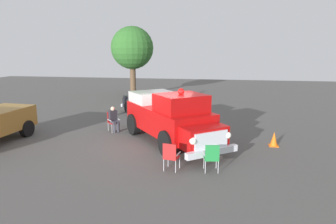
{
  "coord_description": "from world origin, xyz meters",
  "views": [
    {
      "loc": [
        12.55,
        2.43,
        4.19
      ],
      "look_at": [
        -0.76,
        0.13,
        1.36
      ],
      "focal_mm": 32.33,
      "sensor_mm": 36.0,
      "label": 1
    }
  ],
  "objects_px": {
    "classic_hot_rod": "(149,103)",
    "oak_tree_right": "(132,48)",
    "lawn_chair_by_car": "(171,155)",
    "spectator_seated": "(114,118)",
    "vintage_fire_truck": "(170,117)",
    "spectator_standing": "(142,106)",
    "lawn_chair_spare": "(212,156)",
    "traffic_cone": "(274,139)",
    "lawn_chair_near_truck": "(113,120)"
  },
  "relations": [
    {
      "from": "vintage_fire_truck",
      "to": "oak_tree_right",
      "type": "relative_size",
      "value": 0.98
    },
    {
      "from": "lawn_chair_spare",
      "to": "lawn_chair_by_car",
      "type": "bearing_deg",
      "value": -85.07
    },
    {
      "from": "classic_hot_rod",
      "to": "lawn_chair_spare",
      "type": "distance_m",
      "value": 9.68
    },
    {
      "from": "lawn_chair_by_car",
      "to": "lawn_chair_spare",
      "type": "xyz_separation_m",
      "value": [
        -0.12,
        1.41,
        0.0
      ]
    },
    {
      "from": "lawn_chair_spare",
      "to": "spectator_standing",
      "type": "bearing_deg",
      "value": -147.61
    },
    {
      "from": "vintage_fire_truck",
      "to": "lawn_chair_near_truck",
      "type": "distance_m",
      "value": 3.61
    },
    {
      "from": "classic_hot_rod",
      "to": "lawn_chair_by_car",
      "type": "bearing_deg",
      "value": 17.82
    },
    {
      "from": "vintage_fire_truck",
      "to": "lawn_chair_by_car",
      "type": "relative_size",
      "value": 5.9
    },
    {
      "from": "classic_hot_rod",
      "to": "oak_tree_right",
      "type": "distance_m",
      "value": 8.58
    },
    {
      "from": "lawn_chair_spare",
      "to": "spectator_seated",
      "type": "height_order",
      "value": "spectator_seated"
    },
    {
      "from": "spectator_seated",
      "to": "spectator_standing",
      "type": "xyz_separation_m",
      "value": [
        -2.02,
        1.0,
        0.27
      ]
    },
    {
      "from": "lawn_chair_by_car",
      "to": "oak_tree_right",
      "type": "height_order",
      "value": "oak_tree_right"
    },
    {
      "from": "lawn_chair_spare",
      "to": "oak_tree_right",
      "type": "bearing_deg",
      "value": -154.94
    },
    {
      "from": "lawn_chair_by_car",
      "to": "oak_tree_right",
      "type": "distance_m",
      "value": 17.46
    },
    {
      "from": "spectator_seated",
      "to": "traffic_cone",
      "type": "relative_size",
      "value": 2.03
    },
    {
      "from": "classic_hot_rod",
      "to": "lawn_chair_by_car",
      "type": "xyz_separation_m",
      "value": [
        8.82,
        2.83,
        -0.16
      ]
    },
    {
      "from": "lawn_chair_spare",
      "to": "spectator_seated",
      "type": "bearing_deg",
      "value": -131.24
    },
    {
      "from": "classic_hot_rod",
      "to": "lawn_chair_by_car",
      "type": "distance_m",
      "value": 9.26
    },
    {
      "from": "spectator_seated",
      "to": "traffic_cone",
      "type": "bearing_deg",
      "value": 81.82
    },
    {
      "from": "vintage_fire_truck",
      "to": "spectator_seated",
      "type": "distance_m",
      "value": 3.47
    },
    {
      "from": "lawn_chair_by_car",
      "to": "oak_tree_right",
      "type": "relative_size",
      "value": 0.17
    },
    {
      "from": "spectator_standing",
      "to": "oak_tree_right",
      "type": "bearing_deg",
      "value": -160.65
    },
    {
      "from": "lawn_chair_near_truck",
      "to": "classic_hot_rod",
      "type": "bearing_deg",
      "value": 166.51
    },
    {
      "from": "lawn_chair_spare",
      "to": "traffic_cone",
      "type": "distance_m",
      "value": 4.29
    },
    {
      "from": "lawn_chair_near_truck",
      "to": "lawn_chair_by_car",
      "type": "distance_m",
      "value": 6.07
    },
    {
      "from": "classic_hot_rod",
      "to": "oak_tree_right",
      "type": "xyz_separation_m",
      "value": [
        -7.17,
        -3.17,
        3.49
      ]
    },
    {
      "from": "classic_hot_rod",
      "to": "oak_tree_right",
      "type": "height_order",
      "value": "oak_tree_right"
    },
    {
      "from": "vintage_fire_truck",
      "to": "spectator_standing",
      "type": "height_order",
      "value": "vintage_fire_truck"
    },
    {
      "from": "vintage_fire_truck",
      "to": "lawn_chair_near_truck",
      "type": "bearing_deg",
      "value": -113.32
    },
    {
      "from": "classic_hot_rod",
      "to": "traffic_cone",
      "type": "height_order",
      "value": "classic_hot_rod"
    },
    {
      "from": "vintage_fire_truck",
      "to": "lawn_chair_by_car",
      "type": "bearing_deg",
      "value": 9.48
    },
    {
      "from": "vintage_fire_truck",
      "to": "oak_tree_right",
      "type": "distance_m",
      "value": 14.13
    },
    {
      "from": "traffic_cone",
      "to": "oak_tree_right",
      "type": "bearing_deg",
      "value": -141.21
    },
    {
      "from": "vintage_fire_truck",
      "to": "classic_hot_rod",
      "type": "distance_m",
      "value": 5.98
    },
    {
      "from": "spectator_seated",
      "to": "lawn_chair_by_car",
      "type": "bearing_deg",
      "value": 38.86
    },
    {
      "from": "lawn_chair_by_car",
      "to": "traffic_cone",
      "type": "distance_m",
      "value": 5.34
    },
    {
      "from": "lawn_chair_near_truck",
      "to": "spectator_seated",
      "type": "xyz_separation_m",
      "value": [
        0.09,
        0.09,
        0.11
      ]
    },
    {
      "from": "classic_hot_rod",
      "to": "spectator_seated",
      "type": "xyz_separation_m",
      "value": [
        4.19,
        -0.89,
        -0.05
      ]
    },
    {
      "from": "oak_tree_right",
      "to": "lawn_chair_by_car",
      "type": "bearing_deg",
      "value": 20.6
    },
    {
      "from": "lawn_chair_by_car",
      "to": "spectator_seated",
      "type": "height_order",
      "value": "spectator_seated"
    },
    {
      "from": "spectator_seated",
      "to": "traffic_cone",
      "type": "distance_m",
      "value": 7.83
    },
    {
      "from": "traffic_cone",
      "to": "lawn_chair_by_car",
      "type": "bearing_deg",
      "value": -48.87
    },
    {
      "from": "classic_hot_rod",
      "to": "lawn_chair_spare",
      "type": "relative_size",
      "value": 4.32
    },
    {
      "from": "classic_hot_rod",
      "to": "traffic_cone",
      "type": "xyz_separation_m",
      "value": [
        5.31,
        6.85,
        -0.44
      ]
    },
    {
      "from": "lawn_chair_near_truck",
      "to": "spectator_standing",
      "type": "relative_size",
      "value": 0.61
    },
    {
      "from": "classic_hot_rod",
      "to": "spectator_standing",
      "type": "height_order",
      "value": "spectator_standing"
    },
    {
      "from": "classic_hot_rod",
      "to": "lawn_chair_spare",
      "type": "height_order",
      "value": "classic_hot_rod"
    },
    {
      "from": "lawn_chair_near_truck",
      "to": "lawn_chair_spare",
      "type": "xyz_separation_m",
      "value": [
        4.59,
        5.23,
        0.0
      ]
    },
    {
      "from": "vintage_fire_truck",
      "to": "traffic_cone",
      "type": "distance_m",
      "value": 4.66
    },
    {
      "from": "lawn_chair_by_car",
      "to": "oak_tree_right",
      "type": "bearing_deg",
      "value": -159.4
    }
  ]
}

